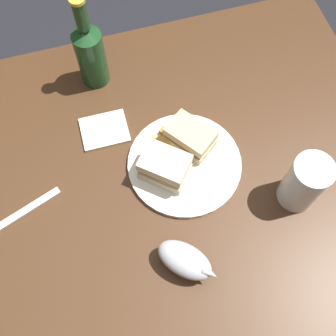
# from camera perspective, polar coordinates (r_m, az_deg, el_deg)

# --- Properties ---
(ground_plane) EXTENTS (6.00, 6.00, 0.00)m
(ground_plane) POSITION_cam_1_polar(r_m,az_deg,el_deg) (1.64, -1.35, -11.67)
(ground_plane) COLOR black
(dining_table) EXTENTS (1.18, 0.89, 0.72)m
(dining_table) POSITION_cam_1_polar(r_m,az_deg,el_deg) (1.29, -1.70, -8.09)
(dining_table) COLOR #422816
(dining_table) RESTS_ON ground
(plate) EXTENTS (0.26, 0.26, 0.01)m
(plate) POSITION_cam_1_polar(r_m,az_deg,el_deg) (0.96, 2.26, 0.56)
(plate) COLOR silver
(plate) RESTS_ON dining_table
(sandwich_half_left) EXTENTS (0.12, 0.12, 0.06)m
(sandwich_half_left) POSITION_cam_1_polar(r_m,az_deg,el_deg) (0.95, 3.06, 4.21)
(sandwich_half_left) COLOR #CCB284
(sandwich_half_left) RESTS_ON plate
(sandwich_half_right) EXTENTS (0.12, 0.12, 0.07)m
(sandwich_half_right) POSITION_cam_1_polar(r_m,az_deg,el_deg) (0.91, -0.44, 0.15)
(sandwich_half_right) COLOR beige
(sandwich_half_right) RESTS_ON plate
(potato_wedge_front) EXTENTS (0.05, 0.04, 0.02)m
(potato_wedge_front) POSITION_cam_1_polar(r_m,az_deg,el_deg) (0.96, 2.03, 3.34)
(potato_wedge_front) COLOR gold
(potato_wedge_front) RESTS_ON plate
(potato_wedge_middle) EXTENTS (0.04, 0.05, 0.01)m
(potato_wedge_middle) POSITION_cam_1_polar(r_m,az_deg,el_deg) (0.98, 0.21, 4.43)
(potato_wedge_middle) COLOR #AD702D
(potato_wedge_middle) RESTS_ON plate
(potato_wedge_back) EXTENTS (0.05, 0.03, 0.02)m
(potato_wedge_back) POSITION_cam_1_polar(r_m,az_deg,el_deg) (0.97, -0.90, 3.60)
(potato_wedge_back) COLOR gold
(potato_wedge_back) RESTS_ON plate
(pint_glass) EXTENTS (0.08, 0.08, 0.14)m
(pint_glass) POSITION_cam_1_polar(r_m,az_deg,el_deg) (0.92, 17.92, -2.16)
(pint_glass) COLOR white
(pint_glass) RESTS_ON dining_table
(gravy_boat) EXTENTS (0.13, 0.13, 0.07)m
(gravy_boat) POSITION_cam_1_polar(r_m,az_deg,el_deg) (0.85, 2.39, -12.46)
(gravy_boat) COLOR #B7B7BC
(gravy_boat) RESTS_ON dining_table
(cider_bottle) EXTENTS (0.07, 0.07, 0.26)m
(cider_bottle) POSITION_cam_1_polar(r_m,az_deg,el_deg) (1.03, -10.56, 15.24)
(cider_bottle) COLOR #19421E
(cider_bottle) RESTS_ON dining_table
(napkin) EXTENTS (0.11, 0.09, 0.01)m
(napkin) POSITION_cam_1_polar(r_m,az_deg,el_deg) (1.01, -8.63, 5.11)
(napkin) COLOR silver
(napkin) RESTS_ON dining_table
(fork) EXTENTS (0.17, 0.08, 0.01)m
(fork) POSITION_cam_1_polar(r_m,az_deg,el_deg) (0.97, -19.10, -5.70)
(fork) COLOR silver
(fork) RESTS_ON dining_table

